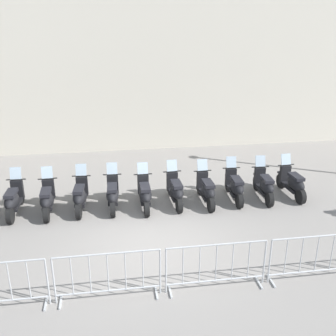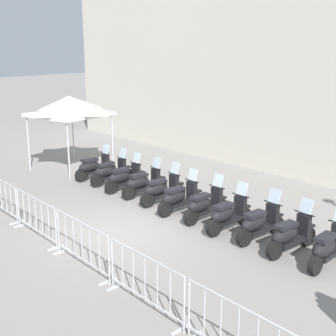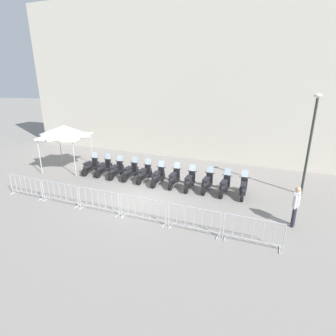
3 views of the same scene
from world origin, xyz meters
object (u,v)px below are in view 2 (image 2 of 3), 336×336
at_px(motorcycle_1, 110,172).
at_px(motorcycle_7, 228,215).
at_px(motorcycle_4, 161,190).
at_px(motorcycle_6, 205,205).
at_px(barrier_segment_4, 145,282).
at_px(motorcycle_10, 328,247).
at_px(motorcycle_5, 179,198).
at_px(barrier_segment_3, 82,245).
at_px(motorcycle_9, 290,235).
at_px(motorcycle_3, 143,183).
at_px(motorcycle_2, 124,178).
at_px(motorcycle_8, 259,224).
at_px(barrier_segment_1, 1,197).
at_px(canopy_tent, 69,106).
at_px(motorcycle_0, 94,167).
at_px(barrier_segment_2, 36,218).

height_order(motorcycle_1, motorcycle_7, same).
bearing_deg(motorcycle_4, motorcycle_7, -14.29).
distance_m(motorcycle_6, barrier_segment_4, 4.70).
bearing_deg(barrier_segment_4, motorcycle_7, 98.19).
bearing_deg(motorcycle_6, motorcycle_10, -11.64).
distance_m(motorcycle_5, barrier_segment_3, 4.11).
bearing_deg(motorcycle_9, motorcycle_3, 167.34).
distance_m(motorcycle_6, motorcycle_10, 3.76).
bearing_deg(barrier_segment_4, motorcycle_2, 134.83).
distance_m(motorcycle_8, barrier_segment_4, 4.11).
relative_size(motorcycle_4, motorcycle_9, 1.00).
bearing_deg(motorcycle_5, motorcycle_7, -11.73).
relative_size(motorcycle_6, barrier_segment_4, 0.82).
distance_m(motorcycle_1, motorcycle_4, 2.82).
bearing_deg(motorcycle_9, barrier_segment_1, -162.28).
distance_m(motorcycle_10, canopy_tent, 11.50).
bearing_deg(motorcycle_0, motorcycle_1, -7.48).
bearing_deg(motorcycle_2, motorcycle_10, -11.61).
xyz_separation_m(motorcycle_3, motorcycle_7, (3.65, -0.91, 0.00)).
bearing_deg(motorcycle_10, motorcycle_3, 167.81).
height_order(motorcycle_2, motorcycle_10, same).
bearing_deg(motorcycle_6, canopy_tent, 166.86).
bearing_deg(canopy_tent, motorcycle_8, -12.76).
bearing_deg(barrier_segment_4, motorcycle_6, 108.60).
height_order(motorcycle_4, barrier_segment_4, motorcycle_4).
xyz_separation_m(motorcycle_3, barrier_segment_1, (-2.26, -3.71, 0.07)).
bearing_deg(motorcycle_10, motorcycle_0, 168.33).
height_order(motorcycle_7, canopy_tent, canopy_tent).
relative_size(motorcycle_5, canopy_tent, 0.59).
bearing_deg(motorcycle_8, motorcycle_6, 168.78).
relative_size(motorcycle_10, barrier_segment_1, 0.82).
bearing_deg(barrier_segment_2, motorcycle_3, 88.78).
height_order(motorcycle_0, motorcycle_7, same).
distance_m(motorcycle_1, barrier_segment_3, 6.37).
distance_m(motorcycle_10, barrier_segment_3, 5.43).
xyz_separation_m(motorcycle_7, barrier_segment_4, (0.60, -4.17, 0.07)).
bearing_deg(motorcycle_7, motorcycle_5, 168.27).
bearing_deg(motorcycle_1, motorcycle_0, 172.52).
bearing_deg(motorcycle_4, motorcycle_1, 167.59).
distance_m(motorcycle_6, motorcycle_8, 1.87).
height_order(motorcycle_2, barrier_segment_4, motorcycle_2).
bearing_deg(barrier_segment_2, motorcycle_6, 51.23).
relative_size(motorcycle_1, barrier_segment_3, 0.82).
bearing_deg(barrier_segment_1, canopy_tent, 115.98).
height_order(motorcycle_5, barrier_segment_2, motorcycle_5).
relative_size(motorcycle_5, barrier_segment_4, 0.82).
xyz_separation_m(motorcycle_6, barrier_segment_1, (-5.02, -3.08, 0.07)).
height_order(motorcycle_3, motorcycle_8, same).
height_order(motorcycle_0, barrier_segment_1, motorcycle_0).
bearing_deg(motorcycle_1, motorcycle_3, -11.97).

